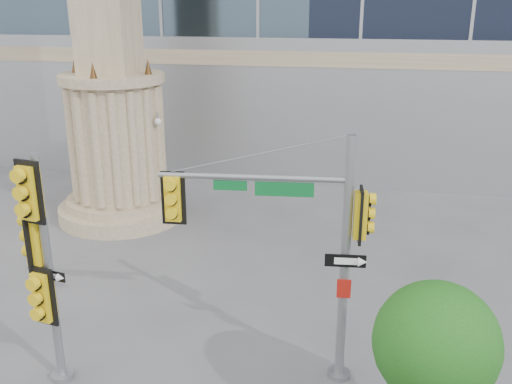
# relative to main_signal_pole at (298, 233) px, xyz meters

# --- Properties ---
(monument) EXTENTS (4.40, 4.40, 16.60)m
(monument) POSITION_rel_main_signal_pole_xyz_m (-7.28, 7.83, 2.34)
(monument) COLOR gray
(monument) RESTS_ON ground
(main_signal_pole) EXTENTS (3.99, 0.71, 5.13)m
(main_signal_pole) POSITION_rel_main_signal_pole_xyz_m (0.00, 0.00, 0.00)
(main_signal_pole) COLOR slate
(main_signal_pole) RESTS_ON ground
(secondary_signal_pole) EXTENTS (0.83, 0.71, 4.81)m
(secondary_signal_pole) POSITION_rel_main_signal_pole_xyz_m (-4.76, -1.20, -0.36)
(secondary_signal_pole) COLOR slate
(secondary_signal_pole) RESTS_ON ground
(street_tree) EXTENTS (2.08, 2.03, 3.24)m
(street_tree) POSITION_rel_main_signal_pole_xyz_m (2.52, -1.80, -1.05)
(street_tree) COLOR gray
(street_tree) RESTS_ON ground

